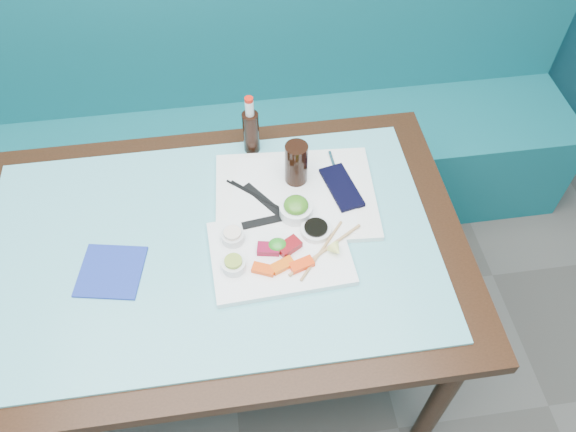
{
  "coord_description": "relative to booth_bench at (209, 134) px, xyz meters",
  "views": [
    {
      "loc": [
        0.08,
        0.55,
        2.01
      ],
      "look_at": [
        0.22,
        1.48,
        0.8
      ],
      "focal_mm": 35.0,
      "sensor_mm": 36.0,
      "label": 1
    }
  ],
  "objects": [
    {
      "name": "ginger_fill",
      "position": [
        0.06,
        -0.85,
        0.43
      ],
      "size": [
        0.06,
        0.06,
        0.01
      ],
      "primitive_type": "cylinder",
      "rotation": [
        0.0,
        0.0,
        -0.22
      ],
      "color": "#FAE0CD",
      "rests_on": "ramekin_ginger"
    },
    {
      "name": "black_chopstick_b",
      "position": [
        0.16,
        -0.72,
        0.4
      ],
      "size": [
        0.18,
        0.17,
        0.01
      ],
      "primitive_type": "cylinder",
      "rotation": [
        1.57,
        0.0,
        0.81
      ],
      "color": "black",
      "rests_on": "serving_tray"
    },
    {
      "name": "salmon_left",
      "position": [
        0.13,
        -0.96,
        0.41
      ],
      "size": [
        0.07,
        0.05,
        0.01
      ],
      "primitive_type": "cube",
      "rotation": [
        0.0,
        0.0,
        -0.4
      ],
      "color": "#F94509",
      "rests_on": "sashimi_plate"
    },
    {
      "name": "dining_table",
      "position": [
        0.0,
        -0.84,
        0.29
      ],
      "size": [
        1.4,
        0.9,
        0.75
      ],
      "color": "black",
      "rests_on": "ground"
    },
    {
      "name": "cola_glass",
      "position": [
        0.26,
        -0.65,
        0.47
      ],
      "size": [
        0.08,
        0.08,
        0.14
      ],
      "primitive_type": "cylinder",
      "rotation": [
        0.0,
        0.0,
        -0.23
      ],
      "color": "black",
      "rests_on": "serving_tray"
    },
    {
      "name": "soy_dish",
      "position": [
        0.29,
        -0.85,
        0.41
      ],
      "size": [
        0.09,
        0.09,
        0.02
      ],
      "primitive_type": "cylinder",
      "rotation": [
        0.0,
        0.0,
        0.04
      ],
      "color": "white",
      "rests_on": "sashimi_plate"
    },
    {
      "name": "fork",
      "position": [
        0.38,
        -0.6,
        0.41
      ],
      "size": [
        0.01,
        0.08,
        0.01
      ],
      "primitive_type": "cylinder",
      "rotation": [
        1.57,
        0.0,
        0.04
      ],
      "color": "silver",
      "rests_on": "serving_tray"
    },
    {
      "name": "tray_sleeve",
      "position": [
        0.16,
        -0.72,
        0.4
      ],
      "size": [
        0.11,
        0.14,
        0.0
      ],
      "primitive_type": "cube",
      "rotation": [
        0.0,
        0.0,
        0.62
      ],
      "color": "black",
      "rests_on": "serving_tray"
    },
    {
      "name": "seaweed_garnish",
      "position": [
        0.18,
        -0.89,
        0.42
      ],
      "size": [
        0.06,
        0.06,
        0.03
      ],
      "primitive_type": "ellipsoid",
      "rotation": [
        0.0,
        0.0,
        -0.22
      ],
      "color": "#268B20",
      "rests_on": "sashimi_plate"
    },
    {
      "name": "tuna_right",
      "position": [
        0.21,
        -0.9,
        0.41
      ],
      "size": [
        0.07,
        0.07,
        0.02
      ],
      "primitive_type": "cube",
      "rotation": [
        0.0,
        0.0,
        0.55
      ],
      "color": "maroon",
      "rests_on": "sashimi_plate"
    },
    {
      "name": "wooden_chopstick_a",
      "position": [
        0.29,
        -0.92,
        0.41
      ],
      "size": [
        0.14,
        0.17,
        0.01
      ],
      "primitive_type": "cylinder",
      "rotation": [
        1.57,
        0.0,
        -0.69
      ],
      "color": "tan",
      "rests_on": "sashimi_plate"
    },
    {
      "name": "glass_top",
      "position": [
        0.0,
        -0.84,
        0.38
      ],
      "size": [
        1.22,
        0.76,
        0.01
      ],
      "primitive_type": "cube",
      "color": "#60B8C1",
      "rests_on": "dining_table"
    },
    {
      "name": "ramekin_wasabi",
      "position": [
        0.06,
        -0.94,
        0.42
      ],
      "size": [
        0.08,
        0.08,
        0.03
      ],
      "primitive_type": "cylinder",
      "rotation": [
        0.0,
        0.0,
        0.26
      ],
      "color": "white",
      "rests_on": "sashimi_plate"
    },
    {
      "name": "booth_bench",
      "position": [
        0.0,
        0.0,
        0.0
      ],
      "size": [
        3.0,
        0.56,
        1.17
      ],
      "color": "#10616A",
      "rests_on": "ground"
    },
    {
      "name": "soy_fill",
      "position": [
        0.29,
        -0.85,
        0.42
      ],
      "size": [
        0.07,
        0.07,
        0.01
      ],
      "primitive_type": "cylinder",
      "rotation": [
        0.0,
        0.0,
        -0.16
      ],
      "color": "black",
      "rests_on": "soy_dish"
    },
    {
      "name": "serving_tray",
      "position": [
        0.25,
        -0.71,
        0.39
      ],
      "size": [
        0.48,
        0.37,
        0.02
      ],
      "primitive_type": "cube",
      "rotation": [
        0.0,
        0.0,
        -0.07
      ],
      "color": "white",
      "rests_on": "glass_top"
    },
    {
      "name": "ramekin_ginger",
      "position": [
        0.06,
        -0.85,
        0.42
      ],
      "size": [
        0.07,
        0.07,
        0.03
      ],
      "primitive_type": "cylinder",
      "rotation": [
        0.0,
        0.0,
        -0.13
      ],
      "color": "silver",
      "rests_on": "sashimi_plate"
    },
    {
      "name": "wasabi_fill",
      "position": [
        0.06,
        -0.94,
        0.43
      ],
      "size": [
        0.05,
        0.05,
        0.01
      ],
      "primitive_type": "cylinder",
      "rotation": [
        0.0,
        0.0,
        0.05
      ],
      "color": "#8EA836",
      "rests_on": "ramekin_wasabi"
    },
    {
      "name": "blue_napkin",
      "position": [
        -0.26,
        -0.89,
        0.39
      ],
      "size": [
        0.19,
        0.19,
        0.01
      ],
      "primitive_type": "cube",
      "rotation": [
        0.0,
        0.0,
        -0.2
      ],
      "color": "navy",
      "rests_on": "glass_top"
    },
    {
      "name": "seaweed_salad",
      "position": [
        0.24,
        -0.78,
        0.44
      ],
      "size": [
        0.08,
        0.08,
        0.03
      ],
      "primitive_type": "ellipsoid",
      "rotation": [
        0.0,
        0.0,
        0.16
      ],
      "color": "#38761B",
      "rests_on": "seaweed_bowl"
    },
    {
      "name": "tuna_left",
      "position": [
        0.15,
        -0.9,
        0.41
      ],
      "size": [
        0.06,
        0.05,
        0.02
      ],
      "primitive_type": "cube",
      "rotation": [
        0.0,
        0.0,
        -0.19
      ],
      "color": "maroon",
      "rests_on": "sashimi_plate"
    },
    {
      "name": "black_chopstick_a",
      "position": [
        0.15,
        -0.72,
        0.4
      ],
      "size": [
        0.19,
        0.18,
        0.01
      ],
      "primitive_type": "cylinder",
      "rotation": [
        1.57,
        0.0,
        0.82
      ],
      "color": "black",
      "rests_on": "serving_tray"
    },
    {
      "name": "lemon_wedge",
      "position": [
        0.33,
        -0.93,
        0.42
      ],
      "size": [
        0.05,
        0.04,
        0.04
      ],
      "primitive_type": "cone",
      "rotation": [
        1.57,
        0.0,
        0.43
      ],
      "color": "#FAFF78",
      "rests_on": "sashimi_plate"
    },
    {
      "name": "navy_pouch",
      "position": [
        0.39,
        -0.71,
        0.41
      ],
      "size": [
        0.11,
        0.18,
        0.01
      ],
      "primitive_type": "cube",
      "rotation": [
        0.0,
        0.0,
        0.22
      ],
      "color": "black",
      "rests_on": "serving_tray"
    },
    {
      "name": "paper_placemat",
      "position": [
        0.25,
        -0.71,
        0.4
      ],
      "size": [
        0.41,
        0.33,
        0.0
      ],
      "primitive_type": "cube",
      "rotation": [
        0.0,
        0.0,
        -0.24
      ],
      "color": "white",
      "rests_on": "serving_tray"
    },
    {
      "name": "cola_bottle_cap",
      "position": [
        0.15,
        -0.49,
        0.58
      ],
      "size": [
        0.03,
        0.03,
        0.01
      ],
      "primitive_type": "cylinder",
      "rotation": [
        0.0,
        0.0,
        -0.04
      ],
      "color": "red",
      "rests_on": "cola_bottle_neck"
    },
    {
      "name": "sashimi_plate",
      "position": [
        0.18,
        -0.9,
        0.39
      ],
      "size": [
        0.38,
        0.28,
        0.02
      ],
      "primitive_type": "cube",
      "rotation": [
        0.0,
        0.0,
        0.05
      ],
      "color": "white",
      "rests_on": "glass_top"
    },
    {
      "name": "salmon_mid",
      "position": [
        0.18,
        -0.95,
        0.41
      ],
      "size": [
        0.07,
        0.05,
        0.01
      ],
      "primitive_type": "cube",
      "rotation": [
        0.0,
        0.0,
        0.4
      ],
      "color": "#F55A09",
      "rests_on": "sashimi_plate"
    },
    {
      "name": "cola_bottle_body",
      "position": [
        0.15,
        -0.49,
        0.45
      ],
      "size": [
        0.06,
        0.06,
        0.14
      ],
      "primitive_type": "cylinder",
      "rotation": [
        0.0,
        0.0,
        0.38
      ],
      "color": "black",
      "rests_on": "glass_top"
    },
    {
      "name": "seaweed_bowl",
      "position": [
        0.24,
        -0.78,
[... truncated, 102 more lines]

